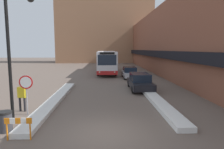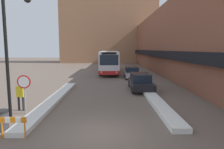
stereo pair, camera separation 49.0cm
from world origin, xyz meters
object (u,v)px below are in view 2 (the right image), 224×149
(city_bus, at_px, (109,61))
(parked_car_front, at_px, (140,82))
(trash_bin, at_px, (2,120))
(pedestrian, at_px, (21,94))
(parked_car_back, at_px, (132,72))
(street_lamp, at_px, (11,44))
(stop_sign, at_px, (24,86))
(construction_barricade, at_px, (13,123))

(city_bus, bearing_deg, parked_car_front, -77.55)
(parked_car_front, xyz_separation_m, trash_bin, (-7.72, -9.22, -0.26))
(pedestrian, bearing_deg, trash_bin, -71.56)
(parked_car_front, distance_m, pedestrian, 10.28)
(trash_bin, bearing_deg, parked_car_front, 50.05)
(pedestrian, bearing_deg, parked_car_back, 68.94)
(street_lamp, xyz_separation_m, trash_bin, (0.03, -1.38, -3.51))
(parked_car_back, height_order, stop_sign, stop_sign)
(parked_car_back, bearing_deg, pedestrian, -120.65)
(parked_car_front, height_order, street_lamp, street_lamp)
(city_bus, relative_size, trash_bin, 13.01)
(street_lamp, bearing_deg, stop_sign, 83.65)
(street_lamp, height_order, trash_bin, street_lamp)
(stop_sign, height_order, street_lamp, street_lamp)
(stop_sign, bearing_deg, construction_barricade, -74.88)
(city_bus, height_order, construction_barricade, city_bus)
(city_bus, height_order, parked_car_back, city_bus)
(pedestrian, height_order, trash_bin, pedestrian)
(trash_bin, bearing_deg, city_bus, 77.99)
(street_lamp, xyz_separation_m, pedestrian, (-0.44, 1.64, -2.96))
(trash_bin, bearing_deg, street_lamp, 91.06)
(parked_car_front, bearing_deg, city_bus, 102.45)
(parked_car_back, bearing_deg, stop_sign, -117.77)
(parked_car_front, distance_m, street_lamp, 11.49)
(parked_car_back, xyz_separation_m, pedestrian, (-8.19, -13.82, 0.32))
(parked_car_back, distance_m, trash_bin, 18.52)
(street_lamp, bearing_deg, trash_bin, -88.94)
(city_bus, distance_m, trash_bin, 23.04)
(city_bus, bearing_deg, street_lamp, -102.83)
(parked_car_back, bearing_deg, trash_bin, -114.64)
(stop_sign, bearing_deg, street_lamp, -96.35)
(city_bus, height_order, stop_sign, city_bus)
(stop_sign, bearing_deg, parked_car_back, 62.23)
(parked_car_front, xyz_separation_m, pedestrian, (-8.19, -6.20, 0.29))
(parked_car_front, height_order, parked_car_back, parked_car_front)
(stop_sign, relative_size, construction_barricade, 2.06)
(city_bus, bearing_deg, pedestrian, -105.09)
(stop_sign, bearing_deg, city_bus, 76.87)
(street_lamp, distance_m, trash_bin, 3.77)
(city_bus, distance_m, construction_barricade, 23.72)
(parked_car_back, height_order, pedestrian, pedestrian)
(parked_car_front, bearing_deg, trash_bin, -129.95)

